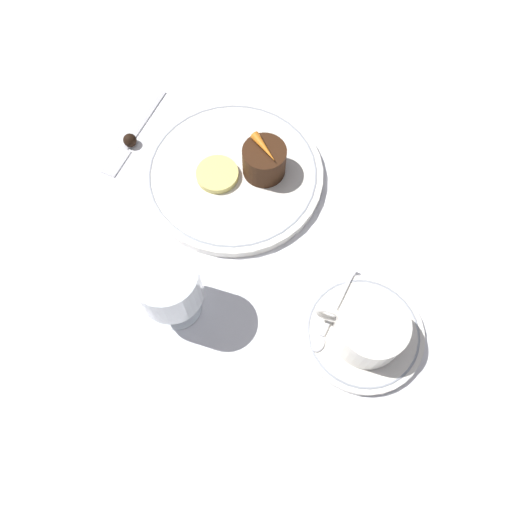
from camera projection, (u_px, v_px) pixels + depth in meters
ground_plane at (230, 212)px, 0.70m from camera, size 3.00×3.00×0.00m
dinner_plate at (233, 174)px, 0.71m from camera, size 0.26×0.26×0.01m
saucer at (363, 333)px, 0.62m from camera, size 0.15×0.15×0.01m
coffee_cup at (370, 329)px, 0.59m from camera, size 0.11×0.08×0.05m
spoon at (331, 318)px, 0.62m from camera, size 0.03×0.12×0.00m
wine_glass at (169, 286)px, 0.57m from camera, size 0.08×0.08×0.11m
fork at (130, 141)px, 0.74m from camera, size 0.02×0.17×0.01m
dessert_cake at (264, 161)px, 0.69m from camera, size 0.06×0.06×0.05m
carrot_garnish at (265, 148)px, 0.66m from camera, size 0.05×0.04×0.01m
pineapple_slice at (217, 174)px, 0.70m from camera, size 0.06×0.06×0.01m
chocolate_truffle at (130, 140)px, 0.74m from camera, size 0.02×0.02×0.02m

